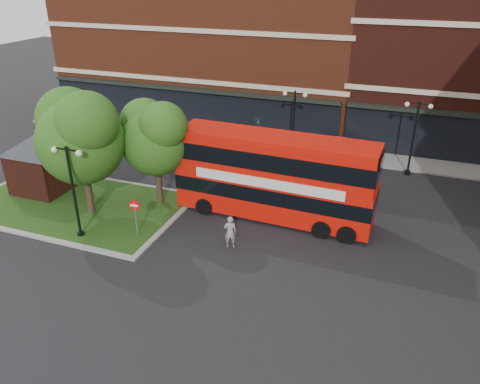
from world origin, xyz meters
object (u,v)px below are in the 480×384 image
at_px(bus, 274,172).
at_px(car_white, 344,149).
at_px(car_silver, 236,137).
at_px(woman, 230,232).

xyz_separation_m(bus, car_white, (2.27, 10.18, -2.03)).
height_order(car_silver, car_white, car_white).
bearing_deg(woman, car_silver, -87.49).
xyz_separation_m(bus, car_silver, (-6.04, 10.18, -2.09)).
xyz_separation_m(bus, woman, (-1.08, -3.82, -1.84)).
height_order(woman, car_white, woman).
distance_m(woman, car_silver, 14.86).
distance_m(car_silver, car_white, 8.31).
xyz_separation_m(woman, car_white, (3.35, 14.00, -0.19)).
bearing_deg(car_silver, woman, -156.24).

